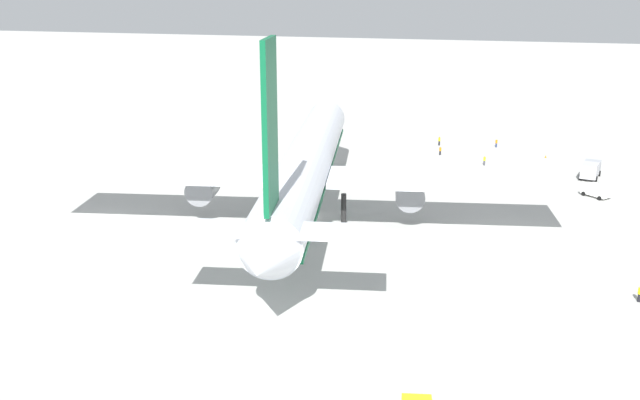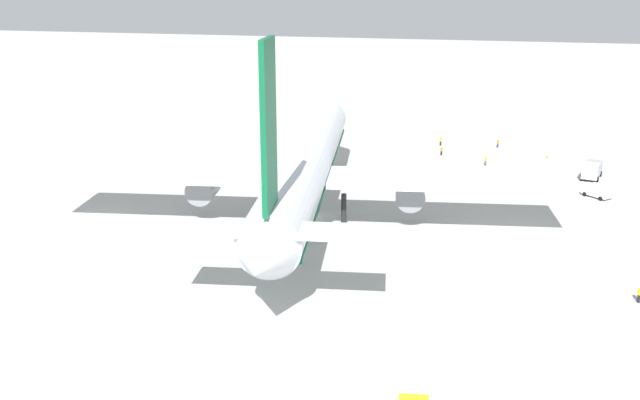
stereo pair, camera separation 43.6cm
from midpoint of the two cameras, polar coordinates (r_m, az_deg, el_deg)
ground_plane at (r=98.50m, az=-0.89°, el=-1.34°), size 600.00×600.00×0.00m
airliner at (r=95.10m, az=-1.00°, el=2.64°), size 75.06×67.59×26.41m
service_truck_0 at (r=125.12m, az=20.86°, el=2.27°), size 6.31×3.73×2.61m
service_van at (r=114.59m, az=21.24°, el=0.68°), size 4.18×4.37×1.97m
ground_worker_1 at (r=79.76m, az=24.16°, el=-6.84°), size 0.56×0.56×1.75m
ground_worker_2 at (r=143.04m, az=14.02°, el=4.40°), size 0.56×0.56×1.66m
ground_worker_3 at (r=142.44m, az=9.64°, el=4.64°), size 0.56×0.56×1.76m
ground_worker_4 at (r=134.62m, az=9.71°, el=3.87°), size 0.48×0.48×1.61m
ground_worker_5 at (r=128.60m, az=13.10°, el=3.06°), size 0.53×0.53×1.70m
traffic_cone_0 at (r=140.07m, az=-4.09°, el=4.36°), size 0.36×0.36×0.55m
traffic_cone_1 at (r=137.10m, az=17.67°, el=3.30°), size 0.36×0.36×0.55m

